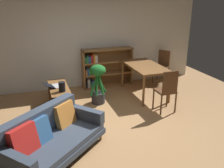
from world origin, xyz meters
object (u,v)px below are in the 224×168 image
at_px(fabric_couch, 49,136).
at_px(open_laptop, 55,86).
at_px(bookshelf, 104,67).
at_px(potted_floor_plant, 98,82).
at_px(media_console, 60,98).
at_px(dining_table, 145,68).
at_px(dining_chair_near, 167,89).
at_px(desk_speaker, 62,87).
at_px(dining_chair_far, 162,65).

xyz_separation_m(fabric_couch, open_laptop, (0.29, 1.81, 0.20)).
height_order(open_laptop, bookshelf, bookshelf).
height_order(open_laptop, potted_floor_plant, potted_floor_plant).
bearing_deg(media_console, dining_table, 5.35).
xyz_separation_m(dining_chair_near, bookshelf, (-0.81, 2.12, -0.00)).
bearing_deg(bookshelf, dining_chair_near, -68.97).
xyz_separation_m(fabric_couch, desk_speaker, (0.41, 1.46, 0.28)).
bearing_deg(dining_table, dining_chair_far, 38.59).
distance_m(potted_floor_plant, dining_table, 1.32).
xyz_separation_m(dining_chair_near, dining_chair_far, (0.94, 1.88, -0.02)).
distance_m(open_laptop, bookshelf, 1.87).
relative_size(media_console, potted_floor_plant, 1.25).
bearing_deg(potted_floor_plant, dining_table, 6.78).
xyz_separation_m(media_console, bookshelf, (1.42, 1.21, 0.28)).
bearing_deg(dining_chair_near, desk_speaker, 163.74).
bearing_deg(media_console, potted_floor_plant, 3.32).
bearing_deg(bookshelf, dining_table, -51.20).
height_order(dining_chair_near, dining_chair_far, dining_chair_near).
bearing_deg(desk_speaker, dining_chair_near, -16.26).
distance_m(fabric_couch, media_console, 1.77).
distance_m(open_laptop, dining_table, 2.31).
height_order(desk_speaker, dining_table, dining_table).
bearing_deg(potted_floor_plant, desk_speaker, -159.84).
bearing_deg(media_console, open_laptop, 134.27).
distance_m(fabric_couch, dining_chair_near, 2.73).
height_order(potted_floor_plant, dining_table, potted_floor_plant).
bearing_deg(open_laptop, potted_floor_plant, -1.41).
relative_size(potted_floor_plant, dining_chair_far, 1.01).
bearing_deg(open_laptop, desk_speaker, -71.47).
xyz_separation_m(fabric_couch, dining_chair_near, (2.60, 0.82, 0.19)).
distance_m(desk_speaker, bookshelf, 2.02).
bearing_deg(dining_chair_far, fabric_couch, -142.71).
bearing_deg(bookshelf, desk_speaker, -133.01).
bearing_deg(dining_chair_near, fabric_couch, -162.52).
height_order(open_laptop, dining_chair_near, dining_chair_near).
bearing_deg(dining_chair_far, potted_floor_plant, -157.88).
distance_m(potted_floor_plant, bookshelf, 1.25).
relative_size(media_console, dining_table, 0.81).
relative_size(fabric_couch, open_laptop, 3.70).
distance_m(media_console, dining_table, 2.28).
bearing_deg(fabric_couch, dining_chair_near, 17.48).
height_order(fabric_couch, dining_table, dining_table).
relative_size(open_laptop, dining_table, 0.33).
bearing_deg(desk_speaker, media_console, 98.52).
bearing_deg(dining_chair_near, potted_floor_plant, 143.55).
bearing_deg(media_console, fabric_couch, -102.05).
bearing_deg(fabric_couch, media_console, 77.95).
relative_size(desk_speaker, dining_table, 0.14).
bearing_deg(media_console, bookshelf, 40.36).
bearing_deg(open_laptop, dining_chair_far, 15.29).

